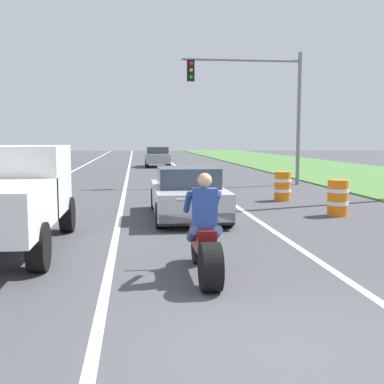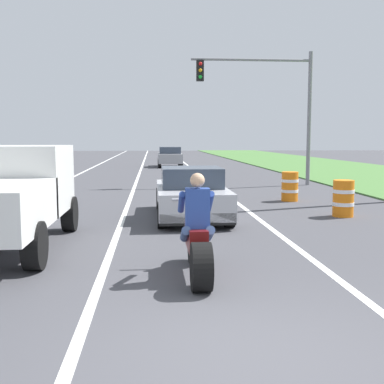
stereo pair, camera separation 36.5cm
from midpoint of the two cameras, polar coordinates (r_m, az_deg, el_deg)
ground_plane at (r=5.08m, az=9.67°, el=-18.55°), size 160.00×160.00×0.00m
lane_stripe_left_solid at (r=24.91m, az=-14.43°, el=1.25°), size 0.14×120.00×0.01m
lane_stripe_right_solid at (r=24.73m, az=2.24°, el=1.41°), size 0.14×120.00×0.01m
lane_stripe_centre_dashed at (r=24.56m, az=-6.13°, el=1.34°), size 0.14×120.00×0.01m
motorcycle_with_rider at (r=7.33m, az=2.07°, el=-5.76°), size 0.70×2.21×1.62m
sports_car_silver at (r=13.01m, az=0.68°, el=-0.28°), size 1.84×4.30×1.37m
pickup_truck_left_lane_white at (r=9.86m, az=-19.99°, el=-0.00°), size 2.02×4.80×1.98m
traffic_light_mast_near at (r=22.38m, az=9.90°, el=11.19°), size 5.48×0.34×6.00m
construction_barrel_nearest at (r=13.87m, az=18.16°, el=-0.71°), size 0.58×0.58×1.00m
construction_barrel_mid at (r=16.83m, az=12.09°, el=0.66°), size 0.58×0.58×1.00m
distant_car_far_ahead at (r=36.55m, az=-2.35°, el=4.21°), size 1.80×4.00×1.50m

